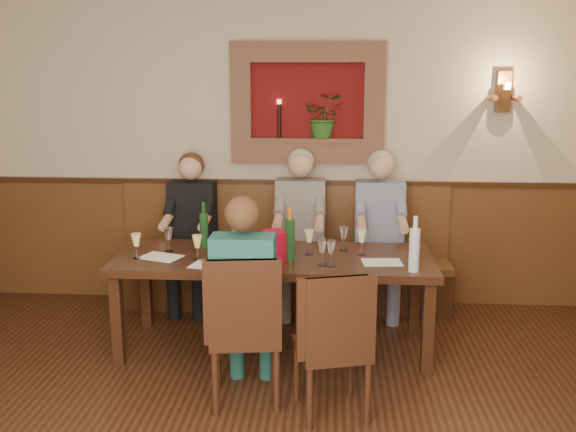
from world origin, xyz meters
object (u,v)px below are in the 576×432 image
Objects in this scene: chair_near_right at (332,372)px; wine_bottle_green_a at (290,239)px; person_chair_front at (246,316)px; dining_table at (274,265)px; chair_near_left at (246,358)px; bench at (284,272)px; person_bench_right at (379,247)px; spittoon_bucket at (275,246)px; wine_bottle_green_b at (204,229)px; person_bench_left at (191,246)px; person_bench_mid at (300,245)px; water_bottle at (414,249)px.

wine_bottle_green_a is at bearing 95.32° from chair_near_right.
wine_bottle_green_a is at bearing 69.53° from person_chair_front.
chair_near_left is at bearing -97.80° from dining_table.
wine_bottle_green_a is at bearing -83.29° from bench.
person_chair_front is (-0.00, 0.06, 0.27)m from chair_near_left.
wine_bottle_green_a is (-0.73, -0.96, 0.31)m from person_bench_right.
chair_near_right is 1.88m from person_bench_right.
chair_near_right is 2.38× the size of wine_bottle_green_a.
person_bench_right is (0.97, 1.68, 0.31)m from chair_near_left.
spittoon_bucket is at bearing 72.03° from chair_near_left.
wine_bottle_green_b is at bearing 152.39° from spittoon_bucket.
person_bench_mid is (0.98, -0.00, 0.02)m from person_bench_left.
chair_near_left is 1.28m from wine_bottle_green_b.
chair_near_right is 0.68× the size of person_bench_left.
dining_table is 1.08m from water_bottle.
person_chair_front reaches higher than chair_near_left.
person_bench_left is (-0.71, 1.68, 0.29)m from chair_near_left.
spittoon_bucket is (0.01, -1.06, 0.53)m from bench.
wine_bottle_green_a is 0.90m from water_bottle.
dining_table is at bearing 74.35° from chair_near_left.
wine_bottle_green_a is at bearing -24.41° from wine_bottle_green_b.
bench is 1.72m from water_bottle.
person_bench_right is at bearing 52.89° from wine_bottle_green_a.
dining_table is at bearing 162.15° from water_bottle.
person_bench_mid is at bearing -35.22° from bench.
wine_bottle_green_b reaches higher than chair_near_right.
dining_table is at bearing 96.93° from spittoon_bucket.
bench is 1.11m from wine_bottle_green_b.
chair_near_left is at bearing -66.97° from person_bench_left.
bench is 13.54× the size of spittoon_bucket.
water_bottle is (1.13, 0.45, 0.35)m from person_chair_front.
person_bench_left is 1.30m from spittoon_bucket.
person_chair_front is 3.48× the size of water_bottle.
person_bench_left reaches higher than wine_bottle_green_a.
person_bench_right is (0.85, -0.11, 0.28)m from bench.
dining_table is at bearing 81.39° from person_chair_front.
bench is at bearing 128.48° from water_bottle.
person_bench_mid is 0.70m from person_bench_right.
chair_near_right is 1.06m from water_bottle.
bench is 1.96m from chair_near_right.
person_bench_left is at bearing 113.71° from person_chair_front.
chair_near_right is at bearing -80.77° from person_bench_mid.
wine_bottle_green_b is (0.25, -0.65, 0.31)m from person_bench_left.
bench reaches higher than spittoon_bucket.
bench is at bearing 144.78° from person_bench_mid.
spittoon_bucket is 0.55× the size of wine_bottle_green_a.
person_bench_right is (0.41, 1.81, 0.32)m from chair_near_right.
wine_bottle_green_b is (-0.58, 0.19, 0.22)m from dining_table.
dining_table is 0.22m from spittoon_bucket.
spittoon_bucket is (0.84, -0.95, 0.27)m from person_bench_left.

